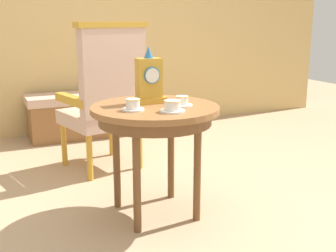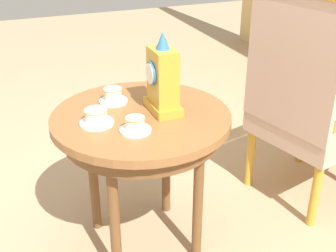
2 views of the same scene
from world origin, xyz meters
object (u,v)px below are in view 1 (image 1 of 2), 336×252
(side_table, at_px, (155,119))
(mantel_clock, at_px, (149,80))
(teacup_left, at_px, (133,105))
(armchair, at_px, (106,96))
(teacup_center, at_px, (182,102))
(teacup_right, at_px, (172,107))
(window_bench, at_px, (82,115))

(side_table, relative_size, mantel_clock, 2.23)
(mantel_clock, bearing_deg, teacup_left, -133.95)
(teacup_left, relative_size, armchair, 0.11)
(side_table, xyz_separation_m, mantel_clock, (0.00, 0.10, 0.21))
(side_table, bearing_deg, teacup_center, -26.41)
(teacup_left, relative_size, teacup_right, 0.91)
(side_table, height_order, teacup_left, teacup_left)
(side_table, height_order, window_bench, side_table)
(teacup_right, distance_m, armchair, 1.07)
(teacup_right, height_order, teacup_center, teacup_right)
(armchair, relative_size, window_bench, 1.06)
(side_table, xyz_separation_m, window_bench, (0.00, 1.96, -0.37))
(window_bench, bearing_deg, teacup_left, -94.61)
(teacup_right, bearing_deg, side_table, 96.67)
(teacup_center, bearing_deg, side_table, 153.59)
(teacup_left, xyz_separation_m, window_bench, (0.16, 2.03, -0.48))
(teacup_right, distance_m, teacup_center, 0.17)
(teacup_right, distance_m, mantel_clock, 0.31)
(side_table, height_order, teacup_center, teacup_center)
(side_table, distance_m, teacup_left, 0.21)
(armchair, height_order, window_bench, armchair)
(teacup_left, xyz_separation_m, mantel_clock, (0.16, 0.17, 0.11))
(side_table, bearing_deg, mantel_clock, 88.95)
(window_bench, bearing_deg, mantel_clock, -90.05)
(teacup_right, bearing_deg, mantel_clock, 94.10)
(teacup_left, height_order, teacup_right, teacup_left)
(mantel_clock, bearing_deg, window_bench, 89.95)
(teacup_left, distance_m, teacup_right, 0.22)
(mantel_clock, distance_m, armchair, 0.81)
(teacup_left, xyz_separation_m, teacup_right, (0.18, -0.12, -0.00))
(teacup_left, relative_size, window_bench, 0.12)
(mantel_clock, bearing_deg, teacup_center, -50.26)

